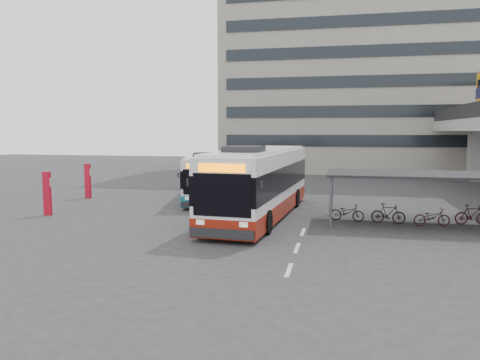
# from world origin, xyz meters

# --- Properties ---
(ground) EXTENTS (120.00, 120.00, 0.00)m
(ground) POSITION_xyz_m (0.00, 0.00, 0.00)
(ground) COLOR #28282B
(ground) RESTS_ON ground
(bike_shelter) EXTENTS (10.00, 4.00, 2.54)m
(bike_shelter) POSITION_xyz_m (8.50, 3.00, 1.52)
(bike_shelter) COLOR #595B60
(bike_shelter) RESTS_ON ground
(office_block) EXTENTS (30.00, 15.00, 25.00)m
(office_block) POSITION_xyz_m (6.00, 36.00, 12.50)
(office_block) COLOR gray
(office_block) RESTS_ON ground
(road_markings) EXTENTS (0.15, 7.60, 0.01)m
(road_markings) POSITION_xyz_m (2.50, -3.00, 0.01)
(road_markings) COLOR beige
(road_markings) RESTS_ON ground
(bus_main) EXTENTS (3.80, 13.36, 3.90)m
(bus_main) POSITION_xyz_m (-0.06, 3.48, 1.81)
(bus_main) COLOR white
(bus_main) RESTS_ON ground
(bus_teal) EXTENTS (4.42, 11.21, 3.24)m
(bus_teal) POSITION_xyz_m (-4.76, 9.88, 1.50)
(bus_teal) COLOR white
(bus_teal) RESTS_ON ground
(pedestrian) EXTENTS (0.50, 0.72, 1.89)m
(pedestrian) POSITION_xyz_m (-2.74, 3.50, 0.95)
(pedestrian) COLOR black
(pedestrian) RESTS_ON ground
(sign_totem_mid) EXTENTS (0.52, 0.24, 2.40)m
(sign_totem_mid) POSITION_xyz_m (-11.50, 1.39, 1.24)
(sign_totem_mid) COLOR #A60A1E
(sign_totem_mid) RESTS_ON ground
(sign_totem_north) EXTENTS (0.51, 0.29, 2.38)m
(sign_totem_north) POSITION_xyz_m (-12.78, 7.81, 1.23)
(sign_totem_north) COLOR #A60A1E
(sign_totem_north) RESTS_ON ground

